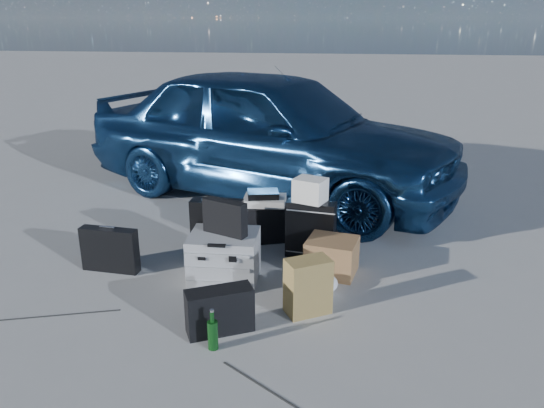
% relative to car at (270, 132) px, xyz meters
% --- Properties ---
extents(ground, '(60.00, 60.00, 0.00)m').
position_rel_car_xyz_m(ground, '(-0.05, -2.65, -0.77)').
color(ground, '#A1A19C').
rests_on(ground, ground).
extents(car, '(4.86, 3.34, 1.54)m').
position_rel_car_xyz_m(car, '(0.00, 0.00, 0.00)').
color(car, navy).
rests_on(car, ground).
extents(pelican_case, '(0.57, 0.47, 0.40)m').
position_rel_car_xyz_m(pelican_case, '(-0.05, -2.27, -0.57)').
color(pelican_case, '#989A9C').
rests_on(pelican_case, ground).
extents(laptop_bag, '(0.38, 0.23, 0.28)m').
position_rel_car_xyz_m(laptop_bag, '(-0.04, -2.26, -0.23)').
color(laptop_bag, black).
rests_on(laptop_bag, pelican_case).
extents(briefcase, '(0.50, 0.15, 0.38)m').
position_rel_car_xyz_m(briefcase, '(-1.05, -2.25, -0.58)').
color(briefcase, black).
rests_on(briefcase, ground).
extents(suitcase_left, '(0.45, 0.17, 0.58)m').
position_rel_car_xyz_m(suitcase_left, '(-0.18, -1.96, -0.48)').
color(suitcase_left, black).
rests_on(suitcase_left, ground).
extents(suitcase_right, '(0.45, 0.22, 0.52)m').
position_rel_car_xyz_m(suitcase_right, '(0.62, -1.73, -0.51)').
color(suitcase_right, black).
rests_on(suitcase_right, ground).
extents(white_carton, '(0.32, 0.29, 0.21)m').
position_rel_car_xyz_m(white_carton, '(0.60, -1.71, -0.14)').
color(white_carton, white).
rests_on(white_carton, suitcase_right).
extents(duffel_bag, '(0.77, 0.52, 0.36)m').
position_rel_car_xyz_m(duffel_bag, '(0.16, -1.38, -0.59)').
color(duffel_bag, black).
rests_on(duffel_bag, ground).
extents(flat_box_white, '(0.41, 0.32, 0.07)m').
position_rel_car_xyz_m(flat_box_white, '(0.14, -1.37, -0.38)').
color(flat_box_white, white).
rests_on(flat_box_white, duffel_bag).
extents(flat_box_black, '(0.33, 0.27, 0.06)m').
position_rel_car_xyz_m(flat_box_black, '(0.13, -1.38, -0.31)').
color(flat_box_black, black).
rests_on(flat_box_black, flat_box_white).
extents(kraft_bag, '(0.37, 0.32, 0.42)m').
position_rel_car_xyz_m(kraft_bag, '(0.67, -2.70, -0.56)').
color(kraft_bag, '#A98649').
rests_on(kraft_bag, ground).
extents(cardboard_box, '(0.47, 0.43, 0.30)m').
position_rel_car_xyz_m(cardboard_box, '(0.82, -2.03, -0.62)').
color(cardboard_box, olive).
rests_on(cardboard_box, ground).
extents(plastic_bag, '(0.35, 0.32, 0.16)m').
position_rel_car_xyz_m(plastic_bag, '(0.74, -2.40, -0.69)').
color(plastic_bag, white).
rests_on(plastic_bag, ground).
extents(messenger_bag, '(0.48, 0.36, 0.32)m').
position_rel_car_xyz_m(messenger_bag, '(0.09, -3.04, -0.61)').
color(messenger_bag, black).
rests_on(messenger_bag, ground).
extents(green_bottle, '(0.09, 0.09, 0.27)m').
position_rel_car_xyz_m(green_bottle, '(0.09, -3.25, -0.63)').
color(green_bottle, black).
rests_on(green_bottle, ground).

